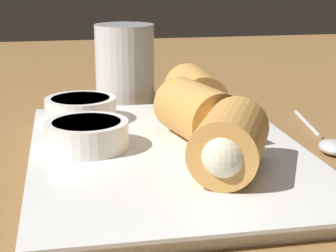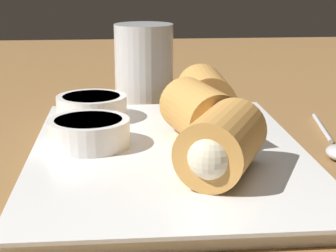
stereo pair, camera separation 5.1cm
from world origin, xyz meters
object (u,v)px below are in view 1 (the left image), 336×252
object	(u,v)px
dipping_bowl_near	(87,134)
drinking_glass	(125,65)
serving_plate	(168,156)
dipping_bowl_far	(81,108)
spoon	(329,143)

from	to	relation	value
dipping_bowl_near	drinking_glass	world-z (taller)	drinking_glass
dipping_bowl_near	serving_plate	bearing A→B (deg)	-102.21
serving_plate	dipping_bowl_near	world-z (taller)	dipping_bowl_near
serving_plate	dipping_bowl_far	distance (cm)	13.79
dipping_bowl_far	spoon	bearing A→B (deg)	-112.06
dipping_bowl_near	drinking_glass	size ratio (longest dim) A/B	0.73
dipping_bowl_near	spoon	size ratio (longest dim) A/B	0.45
spoon	serving_plate	bearing A→B (deg)	95.17
spoon	dipping_bowl_far	bearing A→B (deg)	67.94
drinking_glass	serving_plate	bearing A→B (deg)	-177.46
dipping_bowl_near	dipping_bowl_far	size ratio (longest dim) A/B	1.00
dipping_bowl_near	dipping_bowl_far	bearing A→B (deg)	1.00
spoon	drinking_glass	xyz separation A→B (cm)	(23.11, 17.95, 4.67)
dipping_bowl_near	dipping_bowl_far	distance (cm)	9.80
dipping_bowl_far	spoon	distance (cm)	26.35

